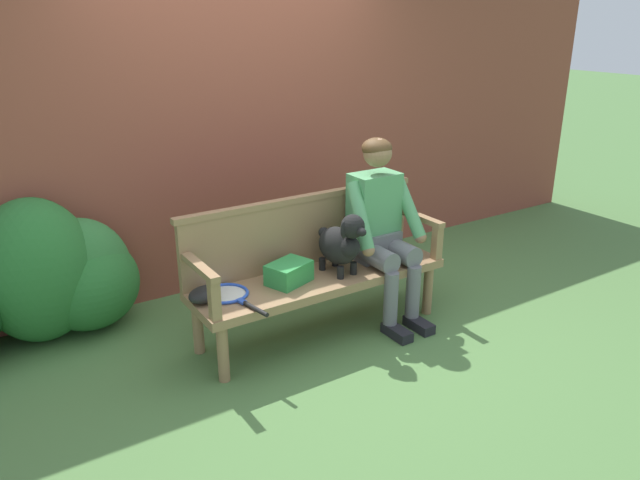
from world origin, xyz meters
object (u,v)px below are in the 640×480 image
Objects in this scene: person_seated at (381,224)px; sports_bag at (289,273)px; tennis_racket at (228,295)px; dog_on_bench at (342,243)px; garden_bench at (320,282)px; baseball_glove at (205,294)px.

sports_bag is (-0.74, 0.02, -0.20)m from person_seated.
tennis_racket is at bearing 176.68° from sports_bag.
dog_on_bench is 0.78× the size of tennis_racket.
dog_on_bench reaches higher than sports_bag.
sports_bag is at bearing -3.32° from tennis_racket.
garden_bench is 0.27m from sports_bag.
dog_on_bench is 2.05× the size of baseball_glove.
tennis_racket is 0.15m from baseball_glove.
tennis_racket is (-0.80, 0.09, -0.21)m from dog_on_bench.
baseball_glove is 0.57m from sports_bag.
garden_bench is 6.42× the size of sports_bag.
garden_bench is 8.17× the size of baseball_glove.
tennis_racket is at bearing 177.60° from garden_bench.
garden_bench is 0.60m from person_seated.
person_seated is (0.50, -0.01, 0.33)m from garden_bench.
person_seated is at bearing 7.98° from dog_on_bench.
garden_bench is 0.32m from dog_on_bench.
person_seated is 0.77m from sports_bag.
dog_on_bench reaches higher than garden_bench.
baseball_glove is (-0.81, 0.05, 0.10)m from garden_bench.
baseball_glove is at bearing 176.77° from garden_bench.
garden_bench is 3.98× the size of dog_on_bench.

